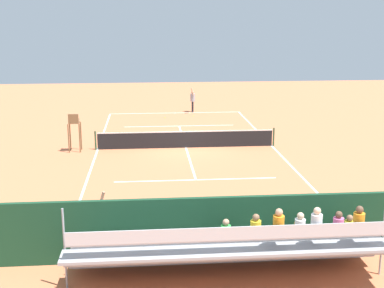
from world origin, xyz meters
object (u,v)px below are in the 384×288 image
Objects in this scene: tennis_racket at (190,113)px; umpire_chair at (74,128)px; bleacher_stand at (238,247)px; courtside_bench at (305,228)px; equipment_bag at (252,243)px; tennis_ball_near at (165,118)px; line_judge at (101,221)px; tennis_player at (193,99)px; tennis_net at (186,139)px; tennis_ball_far at (193,116)px.

umpire_chair is at bearing 56.58° from tennis_racket.
umpire_chair is (6.51, -15.08, 0.35)m from bleacher_stand.
umpire_chair is 1.19× the size of courtside_bench.
tennis_ball_near is (1.98, -22.36, -0.15)m from equipment_bag.
equipment_bag is 4.92m from line_judge.
equipment_bag is (-0.82, -1.96, -0.78)m from bleacher_stand.
tennis_player is (1.53, -24.52, 0.46)m from courtside_bench.
tennis_net is 1.14× the size of bleacher_stand.
equipment_bag is 0.47× the size of tennis_player.
tennis_ball_near is at bearing 13.28° from tennis_ball_far.
bleacher_stand is 4.58m from line_judge.
equipment_bag reaches higher than tennis_racket.
tennis_net is 9.01m from tennis_ball_near.
tennis_net is 6.26m from umpire_chair.
line_judge is (6.62, -0.10, 0.46)m from courtside_bench.
line_judge is (5.00, 22.63, 0.98)m from tennis_ball_far.
tennis_net is 11.34m from tennis_player.
umpire_chair is at bearing 59.95° from tennis_ball_near.
bleacher_stand reaches higher than equipment_bag.
courtside_bench is at bearing 94.27° from tennis_racket.
bleacher_stand is 3.36m from courtside_bench.
tennis_racket is at bearing -136.84° from tennis_ball_near.
umpire_chair is at bearing 56.65° from tennis_player.
courtside_bench is 24.57m from tennis_player.
bleacher_stand is at bearing 87.76° from tennis_ball_far.
equipment_bag is 13.64× the size of tennis_ball_near.
umpire_chair reaches higher than courtside_bench.
tennis_ball_near is at bearing -97.35° from line_judge.
tennis_player is (-1.07, -26.61, 0.05)m from bleacher_stand.
bleacher_stand is 4.70× the size of tennis_player.
tennis_ball_near is at bearing 43.16° from tennis_racket.
line_judge reaches higher than courtside_bench.
tennis_ball_near is (0.86, -8.96, -0.47)m from tennis_net.
tennis_ball_near is at bearing -87.25° from bleacher_stand.
tennis_racket is at bearing -82.71° from tennis_ball_far.
equipment_bag is at bearing 177.32° from line_judge.
tennis_racket is 8.76× the size of tennis_ball_far.
equipment_bag reaches higher than tennis_ball_near.
tennis_ball_near and tennis_ball_far have the same top height.
tennis_racket is (-0.80, -26.17, -0.95)m from bleacher_stand.
tennis_player is 1.00× the size of line_judge.
tennis_ball_near is 2.20m from tennis_ball_far.
bleacher_stand reaches higher than umpire_chair.
tennis_player is 2.04m from tennis_ball_far.
bleacher_stand is 26.63m from tennis_player.
tennis_player reaches higher than courtside_bench.
courtside_bench is (-2.60, -2.09, -0.41)m from bleacher_stand.
courtside_bench is at bearing 94.09° from tennis_ball_far.
line_judge reaches higher than tennis_ball_far.
courtside_bench is at bearing -141.17° from bleacher_stand.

